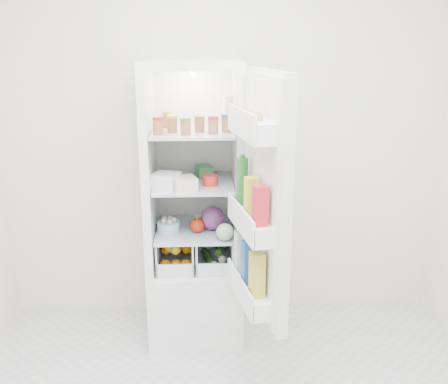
{
  "coord_description": "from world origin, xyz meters",
  "views": [
    {
      "loc": [
        -0.15,
        -1.83,
        1.91
      ],
      "look_at": [
        -0.02,
        0.95,
        1.06
      ],
      "focal_mm": 40.0,
      "sensor_mm": 36.0,
      "label": 1
    }
  ],
  "objects_px": {
    "refrigerator": "(195,236)",
    "fridge_door": "(261,204)",
    "red_cabbage": "(213,218)",
    "mushroom_bowl": "(169,227)"
  },
  "relations": [
    {
      "from": "red_cabbage",
      "to": "fridge_door",
      "type": "xyz_separation_m",
      "value": [
        0.24,
        -0.54,
        0.27
      ]
    },
    {
      "from": "refrigerator",
      "to": "fridge_door",
      "type": "xyz_separation_m",
      "value": [
        0.36,
        -0.63,
        0.43
      ]
    },
    {
      "from": "red_cabbage",
      "to": "fridge_door",
      "type": "distance_m",
      "value": 0.65
    },
    {
      "from": "refrigerator",
      "to": "red_cabbage",
      "type": "distance_m",
      "value": 0.21
    },
    {
      "from": "refrigerator",
      "to": "mushroom_bowl",
      "type": "relative_size",
      "value": 12.55
    },
    {
      "from": "fridge_door",
      "to": "refrigerator",
      "type": "bearing_deg",
      "value": 18.78
    },
    {
      "from": "fridge_door",
      "to": "red_cabbage",
      "type": "bearing_deg",
      "value": 13.3
    },
    {
      "from": "red_cabbage",
      "to": "mushroom_bowl",
      "type": "distance_m",
      "value": 0.28
    },
    {
      "from": "red_cabbage",
      "to": "mushroom_bowl",
      "type": "bearing_deg",
      "value": -174.97
    },
    {
      "from": "red_cabbage",
      "to": "mushroom_bowl",
      "type": "xyz_separation_m",
      "value": [
        -0.28,
        -0.02,
        -0.04
      ]
    }
  ]
}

